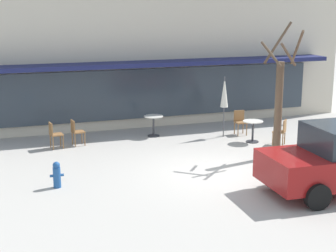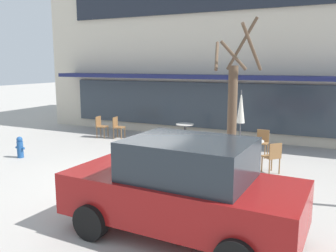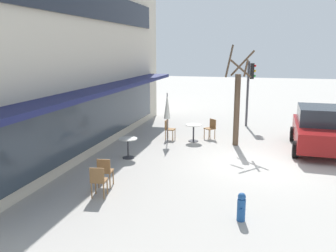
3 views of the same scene
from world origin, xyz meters
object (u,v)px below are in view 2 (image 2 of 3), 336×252
at_px(cafe_table_streetside, 252,148).
at_px(cafe_chair_3, 101,125).
at_px(cafe_table_near_wall, 185,130).
at_px(street_tree, 233,114).
at_px(cafe_chair_1, 118,126).
at_px(fire_hydrant, 20,147).
at_px(parked_sedan, 183,188).
at_px(cafe_chair_2, 273,155).
at_px(patio_umbrella_green_folded, 241,107).
at_px(cafe_chair_0, 262,141).

height_order(cafe_table_streetside, cafe_chair_3, cafe_chair_3).
relative_size(cafe_table_near_wall, street_tree, 0.18).
bearing_deg(cafe_chair_1, fire_hydrant, -105.95).
distance_m(cafe_table_near_wall, parked_sedan, 7.62).
bearing_deg(cafe_chair_3, cafe_chair_2, -15.78).
height_order(cafe_chair_1, parked_sedan, parked_sedan).
xyz_separation_m(cafe_table_streetside, patio_umbrella_green_folded, (-0.64, 1.03, 1.11)).
distance_m(cafe_chair_3, fire_hydrant, 3.90).
distance_m(cafe_chair_2, street_tree, 1.93).
distance_m(parked_sedan, fire_hydrant, 7.46).
height_order(cafe_table_near_wall, cafe_chair_1, cafe_chair_1).
relative_size(cafe_chair_3, fire_hydrant, 1.26).
xyz_separation_m(cafe_chair_2, fire_hydrant, (-7.78, -1.78, -0.17)).
xyz_separation_m(cafe_chair_1, parked_sedan, (5.80, -6.67, 0.35)).
distance_m(patio_umbrella_green_folded, cafe_chair_2, 2.45).
xyz_separation_m(cafe_chair_1, street_tree, (5.77, -3.40, 1.27)).
bearing_deg(cafe_chair_0, patio_umbrella_green_folded, -170.74).
bearing_deg(cafe_chair_1, cafe_table_streetside, -14.78).
height_order(cafe_table_near_wall, cafe_chair_2, cafe_chair_2).
bearing_deg(cafe_table_streetside, cafe_chair_2, -42.70).
bearing_deg(cafe_chair_1, cafe_chair_0, -3.88).
distance_m(cafe_chair_0, cafe_chair_3, 6.74).
relative_size(patio_umbrella_green_folded, street_tree, 0.52).
bearing_deg(cafe_chair_1, cafe_chair_2, -18.58).
xyz_separation_m(cafe_table_near_wall, cafe_chair_0, (3.11, -0.77, 0.01)).
height_order(cafe_table_near_wall, parked_sedan, parked_sedan).
height_order(cafe_chair_3, street_tree, street_tree).
bearing_deg(cafe_chair_3, parked_sedan, -44.87).
bearing_deg(cafe_chair_2, parked_sedan, -100.60).
bearing_deg(patio_umbrella_green_folded, cafe_chair_3, 176.38).
relative_size(street_tree, fire_hydrant, 5.95).
height_order(cafe_table_near_wall, cafe_chair_3, cafe_chair_3).
bearing_deg(cafe_chair_1, street_tree, -30.54).
bearing_deg(street_tree, fire_hydrant, -174.96).
xyz_separation_m(parked_sedan, fire_hydrant, (-6.95, 2.65, -0.53)).
bearing_deg(street_tree, cafe_chair_3, 153.43).
height_order(cafe_chair_3, fire_hydrant, cafe_chair_3).
xyz_separation_m(cafe_chair_2, street_tree, (-0.86, -1.18, 1.27)).
distance_m(street_tree, fire_hydrant, 7.09).
height_order(cafe_table_streetside, cafe_chair_0, cafe_chair_0).
bearing_deg(parked_sedan, cafe_chair_0, 88.33).
xyz_separation_m(cafe_table_near_wall, cafe_chair_3, (-3.62, -0.51, 0.01)).
bearing_deg(parked_sedan, cafe_chair_1, 131.04).
relative_size(patio_umbrella_green_folded, cafe_chair_2, 2.47).
bearing_deg(patio_umbrella_green_folded, parked_sedan, -85.00).
height_order(street_tree, fire_hydrant, street_tree).
xyz_separation_m(cafe_table_streetside, cafe_chair_0, (0.08, 1.15, 0.01)).
relative_size(cafe_chair_1, street_tree, 0.21).
height_order(patio_umbrella_green_folded, cafe_chair_0, patio_umbrella_green_folded).
xyz_separation_m(cafe_chair_0, cafe_chair_2, (0.65, -1.82, 0.00)).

